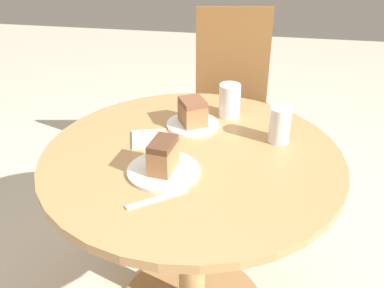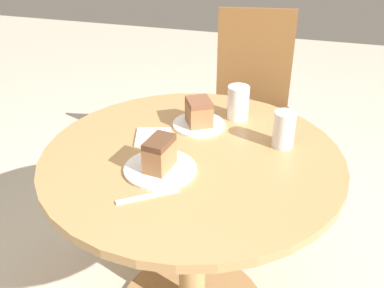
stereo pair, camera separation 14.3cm
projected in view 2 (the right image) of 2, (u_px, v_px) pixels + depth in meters
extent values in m
cylinder|color=tan|center=(192.00, 242.00, 1.70)|extent=(0.10, 0.10, 0.72)
cylinder|color=tan|center=(192.00, 158.00, 1.51)|extent=(1.01, 1.01, 0.03)
cylinder|color=brown|center=(212.00, 184.00, 2.29)|extent=(0.04, 0.04, 0.45)
cylinder|color=brown|center=(286.00, 189.00, 2.26)|extent=(0.04, 0.04, 0.45)
cylinder|color=brown|center=(217.00, 144.00, 2.64)|extent=(0.04, 0.04, 0.45)
cylinder|color=brown|center=(281.00, 147.00, 2.61)|extent=(0.04, 0.04, 0.45)
cube|color=black|center=(251.00, 126.00, 2.33)|extent=(0.49, 0.52, 0.03)
cube|color=brown|center=(255.00, 60.00, 2.37)|extent=(0.39, 0.09, 0.54)
cylinder|color=white|center=(160.00, 169.00, 1.42)|extent=(0.23, 0.23, 0.01)
cylinder|color=white|center=(199.00, 124.00, 1.68)|extent=(0.20, 0.20, 0.01)
cube|color=#9E6B42|center=(160.00, 156.00, 1.39)|extent=(0.08, 0.12, 0.08)
cube|color=brown|center=(159.00, 142.00, 1.37)|extent=(0.08, 0.12, 0.02)
cube|color=#9E6B42|center=(199.00, 114.00, 1.66)|extent=(0.12, 0.13, 0.08)
cube|color=brown|center=(199.00, 102.00, 1.63)|extent=(0.12, 0.13, 0.02)
cylinder|color=silver|center=(283.00, 135.00, 1.53)|extent=(0.07, 0.07, 0.08)
cylinder|color=white|center=(284.00, 129.00, 1.52)|extent=(0.07, 0.07, 0.13)
cylinder|color=silver|center=(238.00, 109.00, 1.72)|extent=(0.07, 0.07, 0.08)
cylinder|color=white|center=(238.00, 102.00, 1.70)|extent=(0.08, 0.08, 0.13)
cube|color=silver|center=(154.00, 137.00, 1.60)|extent=(0.15, 0.15, 0.01)
cube|color=silver|center=(148.00, 196.00, 1.30)|extent=(0.16, 0.12, 0.00)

